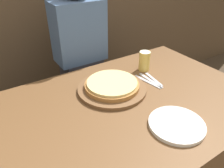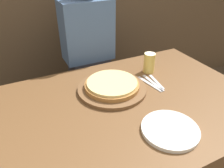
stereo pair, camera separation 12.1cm
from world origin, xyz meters
name	(u,v)px [view 1 (the left image)]	position (x,y,z in m)	size (l,w,h in m)	color
dining_table	(130,148)	(0.00, 0.00, 0.37)	(1.34, 0.93, 0.73)	brown
pizza_on_board	(112,86)	(-0.04, 0.14, 0.76)	(0.38, 0.38, 0.06)	brown
beer_glass	(144,60)	(0.27, 0.23, 0.80)	(0.07, 0.07, 0.13)	#E5C65B
dinner_plate	(177,125)	(0.04, -0.26, 0.74)	(0.25, 0.25, 0.02)	white
fork	(147,82)	(0.18, 0.10, 0.74)	(0.05, 0.20, 0.00)	silver
dinner_knife	(151,80)	(0.21, 0.10, 0.74)	(0.02, 0.20, 0.00)	silver
spoon	(154,79)	(0.23, 0.10, 0.74)	(0.04, 0.17, 0.00)	silver
diner_person	(82,66)	(0.01, 0.64, 0.66)	(0.35, 0.20, 1.33)	#33333D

